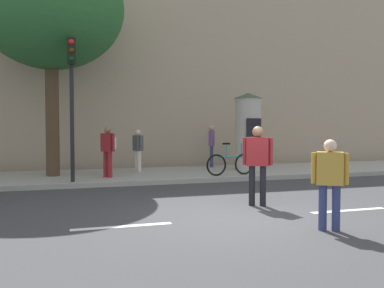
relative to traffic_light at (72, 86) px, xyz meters
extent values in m
plane|color=#38383A|center=(3.10, -5.24, -2.96)|extent=(80.00, 80.00, 0.00)
cube|color=#9E9B93|center=(3.10, 1.76, -2.89)|extent=(36.00, 4.00, 0.15)
cube|color=silver|center=(0.70, -5.24, -2.96)|extent=(1.80, 0.16, 0.01)
cube|color=silver|center=(5.50, -5.24, -2.96)|extent=(1.80, 0.16, 0.01)
cube|color=tan|center=(3.10, 6.76, 1.20)|extent=(36.00, 5.00, 8.32)
cylinder|color=black|center=(0.00, 0.11, -1.10)|extent=(0.12, 0.12, 3.42)
cube|color=black|center=(0.00, -0.07, 0.98)|extent=(0.24, 0.24, 0.75)
sphere|color=red|center=(0.00, -0.20, 1.22)|extent=(0.16, 0.16, 0.16)
sphere|color=#3C2906|center=(0.00, -0.20, 0.98)|extent=(0.16, 0.16, 0.16)
sphere|color=#07330F|center=(0.00, -0.20, 0.74)|extent=(0.16, 0.16, 0.16)
cylinder|color=#B2ADA3|center=(6.39, 1.74, -1.47)|extent=(0.97, 0.97, 2.68)
cone|color=#334C33|center=(6.39, 1.74, -0.03)|extent=(1.07, 1.07, 0.20)
cube|color=black|center=(6.39, 1.24, -1.34)|extent=(0.58, 0.02, 0.90)
cylinder|color=#4C3826|center=(-0.57, 1.88, -1.07)|extent=(0.43, 0.43, 3.50)
ellipsoid|color=#28602D|center=(-0.57, 1.88, 2.69)|extent=(4.72, 4.72, 4.02)
cylinder|color=navy|center=(4.13, -6.66, -2.57)|extent=(0.14, 0.14, 0.79)
cylinder|color=navy|center=(3.95, -6.53, -2.57)|extent=(0.14, 0.14, 0.79)
cube|color=#B78C33|center=(4.04, -6.60, -1.89)|extent=(0.50, 0.44, 0.56)
cylinder|color=#B78C33|center=(4.26, -6.74, -1.89)|extent=(0.09, 0.09, 0.53)
cylinder|color=#B78C33|center=(3.83, -6.45, -1.89)|extent=(0.09, 0.09, 0.53)
sphere|color=beige|center=(4.04, -6.60, -1.50)|extent=(0.21, 0.21, 0.21)
cylinder|color=black|center=(3.77, -4.11, -2.51)|extent=(0.14, 0.14, 0.90)
cylinder|color=black|center=(3.99, -4.23, -2.51)|extent=(0.14, 0.14, 0.90)
cube|color=maroon|center=(3.88, -4.17, -1.74)|extent=(0.54, 0.45, 0.64)
cylinder|color=maroon|center=(3.63, -4.03, -1.74)|extent=(0.09, 0.09, 0.61)
cylinder|color=maroon|center=(4.13, -4.31, -1.74)|extent=(0.09, 0.09, 0.61)
sphere|color=#8C664C|center=(3.88, -4.17, -1.30)|extent=(0.24, 0.24, 0.24)
cylinder|color=silver|center=(2.34, 2.11, -2.43)|extent=(0.14, 0.14, 0.77)
cylinder|color=silver|center=(2.29, 2.32, -2.43)|extent=(0.14, 0.14, 0.77)
cube|color=#4C4C51|center=(2.31, 2.22, -1.78)|extent=(0.33, 0.47, 0.54)
cylinder|color=#4C4C51|center=(2.37, 1.97, -1.78)|extent=(0.09, 0.09, 0.52)
cylinder|color=#4C4C51|center=(2.26, 2.47, -1.78)|extent=(0.09, 0.09, 0.52)
sphere|color=beige|center=(2.31, 2.22, -1.40)|extent=(0.21, 0.21, 0.21)
cylinder|color=maroon|center=(1.17, 0.84, -2.40)|extent=(0.14, 0.14, 0.83)
cylinder|color=maroon|center=(1.04, 0.99, -2.40)|extent=(0.14, 0.14, 0.83)
cube|color=maroon|center=(1.11, 0.91, -1.69)|extent=(0.44, 0.45, 0.59)
cylinder|color=maroon|center=(1.26, 0.73, -1.69)|extent=(0.09, 0.09, 0.56)
cylinder|color=maroon|center=(0.95, 1.09, -1.69)|extent=(0.09, 0.09, 0.56)
sphere|color=#8C664C|center=(1.11, 0.91, -1.29)|extent=(0.22, 0.22, 0.22)
cube|color=silver|center=(1.24, 1.03, -1.72)|extent=(0.30, 0.32, 0.36)
cylinder|color=navy|center=(5.50, 3.26, -2.39)|extent=(0.14, 0.14, 0.86)
cylinder|color=navy|center=(5.43, 3.08, -2.39)|extent=(0.14, 0.14, 0.86)
cube|color=#724C84|center=(5.46, 3.17, -1.66)|extent=(0.36, 0.45, 0.61)
cylinder|color=#724C84|center=(5.55, 3.39, -1.66)|extent=(0.09, 0.09, 0.58)
cylinder|color=#724C84|center=(5.38, 2.95, -1.66)|extent=(0.09, 0.09, 0.58)
sphere|color=tan|center=(5.46, 3.17, -1.24)|extent=(0.23, 0.23, 0.23)
torus|color=black|center=(4.56, 0.23, -2.45)|extent=(0.72, 0.13, 0.72)
torus|color=black|center=(5.60, 0.33, -2.45)|extent=(0.72, 0.13, 0.72)
cylinder|color=teal|center=(5.08, 0.28, -2.20)|extent=(0.94, 0.13, 0.04)
cylinder|color=teal|center=(4.93, 0.26, -2.00)|extent=(0.04, 0.04, 0.45)
cylinder|color=teal|center=(5.50, 0.32, -2.00)|extent=(0.04, 0.04, 0.50)
cube|color=black|center=(4.93, 0.26, -1.75)|extent=(0.25, 0.12, 0.06)
camera|label=1|loc=(-0.34, -12.72, -1.17)|focal=39.48mm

